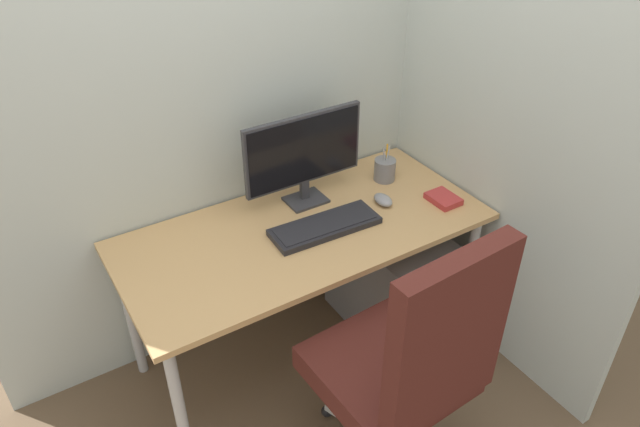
# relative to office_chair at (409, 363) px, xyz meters

# --- Properties ---
(ground_plane) EXTENTS (8.00, 8.00, 0.00)m
(ground_plane) POSITION_rel_office_chair_xyz_m (0.02, 0.71, -0.60)
(ground_plane) COLOR brown
(wall_back) EXTENTS (2.49, 0.04, 2.80)m
(wall_back) POSITION_rel_office_chair_xyz_m (0.02, 1.10, 0.80)
(wall_back) COLOR #B7C1BC
(wall_back) RESTS_ON ground_plane
(wall_side_right) EXTENTS (0.04, 1.68, 2.80)m
(wall_side_right) POSITION_rel_office_chair_xyz_m (0.81, 0.58, 0.80)
(wall_side_right) COLOR #B7C1BC
(wall_side_right) RESTS_ON ground_plane
(desk) EXTENTS (1.52, 0.71, 0.71)m
(desk) POSITION_rel_office_chair_xyz_m (0.02, 0.71, 0.04)
(desk) COLOR tan
(desk) RESTS_ON ground_plane
(office_chair) EXTENTS (0.55, 0.56, 1.14)m
(office_chair) POSITION_rel_office_chair_xyz_m (0.00, 0.00, 0.00)
(office_chair) COLOR black
(office_chair) RESTS_ON ground_plane
(filing_cabinet) EXTENTS (0.37, 0.57, 0.55)m
(filing_cabinet) POSITION_rel_office_chair_xyz_m (0.47, 0.68, -0.33)
(filing_cabinet) COLOR slate
(filing_cabinet) RESTS_ON ground_plane
(monitor) EXTENTS (0.54, 0.14, 0.40)m
(monitor) POSITION_rel_office_chair_xyz_m (0.13, 0.89, 0.35)
(monitor) COLOR #333338
(monitor) RESTS_ON desk
(keyboard) EXTENTS (0.46, 0.18, 0.03)m
(keyboard) POSITION_rel_office_chair_xyz_m (0.09, 0.66, 0.13)
(keyboard) COLOR black
(keyboard) RESTS_ON desk
(mouse) EXTENTS (0.07, 0.11, 0.04)m
(mouse) POSITION_rel_office_chair_xyz_m (0.40, 0.69, 0.13)
(mouse) COLOR gray
(mouse) RESTS_ON desk
(pen_holder) EXTENTS (0.10, 0.10, 0.17)m
(pen_holder) POSITION_rel_office_chair_xyz_m (0.53, 0.85, 0.17)
(pen_holder) COLOR slate
(pen_holder) RESTS_ON desk
(notebook) EXTENTS (0.11, 0.14, 0.03)m
(notebook) POSITION_rel_office_chair_xyz_m (0.64, 0.56, 0.13)
(notebook) COLOR #B23333
(notebook) RESTS_ON desk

